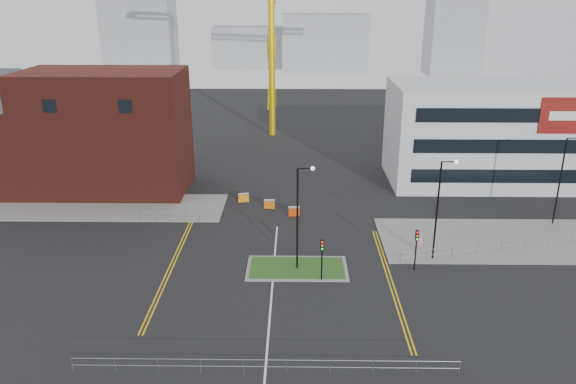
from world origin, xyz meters
name	(u,v)px	position (x,y,z in m)	size (l,w,h in m)	color
ground	(269,320)	(0.00, 0.00, 0.00)	(200.00, 200.00, 0.00)	black
pavement_left	(96,207)	(-20.00, 22.00, 0.06)	(28.00, 8.00, 0.12)	slate
pavement_right	(507,240)	(22.00, 14.00, 0.06)	(24.00, 10.00, 0.12)	slate
island_kerb	(297,268)	(2.00, 8.00, 0.04)	(8.60, 4.60, 0.08)	slate
grass_island	(297,268)	(2.00, 8.00, 0.06)	(8.00, 4.00, 0.12)	#26521B
brick_building	(81,133)	(-22.97, 28.00, 6.85)	(24.20, 10.07, 14.24)	#4F1B13
office_block	(494,133)	(26.01, 31.97, 6.00)	(25.00, 12.20, 12.00)	#B4B7B9
streetlamp_island	(300,210)	(2.22, 8.00, 5.41)	(1.46, 0.36, 9.18)	black
streetlamp_right_near	(440,202)	(14.22, 10.00, 5.41)	(1.46, 0.36, 9.18)	black
streetlamp_right_far	(563,174)	(28.22, 18.00, 5.41)	(1.46, 0.36, 9.18)	black
traffic_light_island	(322,252)	(4.00, 5.98, 2.57)	(0.28, 0.33, 3.65)	black
traffic_light_right	(417,242)	(12.00, 7.98, 2.57)	(0.28, 0.33, 3.65)	black
railing_front	(265,364)	(0.00, -6.00, 0.78)	(24.05, 0.05, 1.10)	gray
railing_left	(170,215)	(-11.00, 18.00, 0.74)	(6.05, 0.05, 1.10)	gray
railing_right	(501,244)	(20.50, 11.50, 0.78)	(19.05, 5.05, 1.10)	gray
centre_line	(271,306)	(0.00, 2.00, 0.01)	(0.15, 30.00, 0.01)	silver
yellow_left_a	(174,257)	(-9.00, 10.00, 0.01)	(0.12, 24.00, 0.01)	gold
yellow_left_b	(177,257)	(-8.70, 10.00, 0.01)	(0.12, 24.00, 0.01)	gold
yellow_right_a	(388,281)	(9.50, 6.00, 0.01)	(0.12, 20.00, 0.01)	gold
yellow_right_b	(392,281)	(9.80, 6.00, 0.01)	(0.12, 20.00, 0.01)	gold
skyline_a	(140,35)	(-40.00, 120.00, 11.00)	(18.00, 12.00, 22.00)	gray
skyline_b	(325,43)	(10.00, 130.00, 8.00)	(24.00, 12.00, 16.00)	gray
skyline_c	(455,22)	(45.00, 125.00, 14.00)	(14.00, 12.00, 28.00)	gray
skyline_d	(264,47)	(-8.00, 140.00, 6.00)	(30.00, 12.00, 12.00)	gray
pedestrian	(420,244)	(13.13, 11.22, 0.92)	(0.67, 0.44, 1.85)	#CC849C
barrier_left	(269,204)	(-1.00, 22.07, 0.52)	(1.17, 0.46, 0.96)	orange
barrier_mid	(244,197)	(-4.00, 24.00, 0.53)	(1.21, 0.60, 0.97)	orange
barrier_right	(294,211)	(1.67, 19.95, 0.53)	(1.21, 0.54, 0.98)	#C3350A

